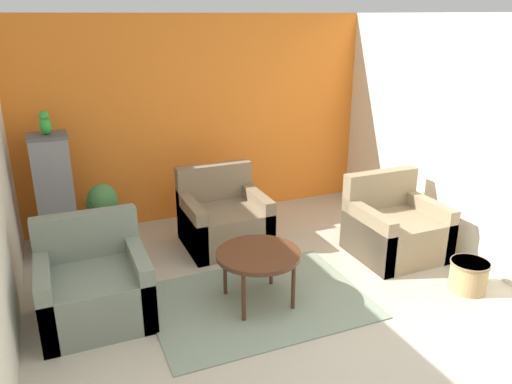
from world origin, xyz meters
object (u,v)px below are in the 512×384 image
at_px(wicker_basket, 469,275).
at_px(birdcage, 56,197).
at_px(armchair_middle, 224,220).
at_px(parrot, 45,123).
at_px(armchair_left, 94,288).
at_px(armchair_right, 395,229).
at_px(potted_plant, 103,206).
at_px(coffee_table, 258,257).

bearing_deg(wicker_basket, birdcage, 145.74).
relative_size(armchair_middle, parrot, 3.47).
height_order(armchair_left, armchair_right, same).
xyz_separation_m(armchair_left, birdcage, (-0.20, 1.45, 0.34)).
bearing_deg(birdcage, armchair_left, -82.01).
bearing_deg(armchair_middle, armchair_left, -147.41).
distance_m(armchair_left, potted_plant, 1.47).
distance_m(armchair_right, birdcage, 3.55).
distance_m(armchair_left, armchair_middle, 1.73).
bearing_deg(armchair_left, wicker_basket, -15.21).
bearing_deg(birdcage, coffee_table, -48.76).
height_order(birdcage, wicker_basket, birdcage).
bearing_deg(potted_plant, parrot, 179.13).
xyz_separation_m(birdcage, wicker_basket, (3.40, -2.31, -0.46)).
bearing_deg(armchair_right, potted_plant, 152.61).
height_order(armchair_left, birdcage, birdcage).
bearing_deg(wicker_basket, armchair_left, 164.79).
bearing_deg(parrot, armchair_left, -82.02).
bearing_deg(potted_plant, birdcage, 179.39).
distance_m(armchair_left, birdcage, 1.50).
distance_m(armchair_middle, potted_plant, 1.32).
xyz_separation_m(armchair_left, wicker_basket, (3.20, -0.87, -0.12)).
height_order(coffee_table, armchair_right, armchair_right).
distance_m(armchair_right, wicker_basket, 0.90).
bearing_deg(coffee_table, parrot, 131.21).
bearing_deg(birdcage, armchair_middle, -17.29).
distance_m(coffee_table, armchair_left, 1.38).
distance_m(birdcage, parrot, 0.77).
xyz_separation_m(armchair_left, armchair_right, (3.03, 0.00, 0.00)).
distance_m(coffee_table, wicker_basket, 1.96).
relative_size(armchair_left, armchair_middle, 1.00).
bearing_deg(potted_plant, armchair_left, -100.00).
relative_size(armchair_left, armchair_right, 1.00).
relative_size(armchair_middle, wicker_basket, 2.45).
bearing_deg(parrot, coffee_table, -48.79).
xyz_separation_m(birdcage, potted_plant, (0.46, -0.00, -0.17)).
bearing_deg(parrot, armchair_right, -24.08).
xyz_separation_m(armchair_right, parrot, (-3.23, 1.44, 1.11)).
relative_size(coffee_table, armchair_middle, 0.85).
xyz_separation_m(armchair_middle, birdcage, (-1.66, 0.52, 0.34)).
bearing_deg(wicker_basket, coffee_table, 163.30).
bearing_deg(potted_plant, armchair_middle, -23.05).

